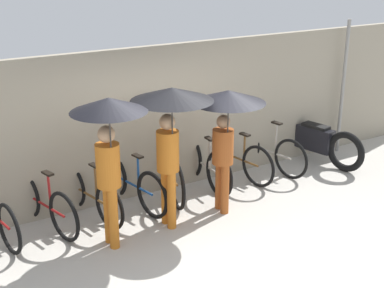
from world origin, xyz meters
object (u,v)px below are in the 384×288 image
at_px(parked_bicycle_4, 169,172).
at_px(motorcycle, 315,141).
at_px(pedestrian_trailing, 227,115).
at_px(parked_bicycle_5, 204,164).
at_px(parked_bicycle_7, 267,150).
at_px(parked_bicycle_2, 90,195).
at_px(parked_bicycle_6, 236,157).
at_px(pedestrian_center, 171,116).
at_px(pedestrian_leading, 109,133).
at_px(parked_bicycle_3, 132,183).
at_px(parked_bicycle_1, 44,204).

bearing_deg(parked_bicycle_4, motorcycle, -78.18).
bearing_deg(motorcycle, pedestrian_trailing, 96.78).
distance_m(parked_bicycle_5, parked_bicycle_7, 1.38).
xyz_separation_m(parked_bicycle_2, parked_bicycle_6, (2.75, 0.09, 0.02)).
distance_m(parked_bicycle_5, pedestrian_center, 2.03).
height_order(parked_bicycle_2, parked_bicycle_6, parked_bicycle_2).
xyz_separation_m(parked_bicycle_6, motorcycle, (1.72, -0.14, 0.03)).
distance_m(parked_bicycle_6, motorcycle, 1.73).
bearing_deg(parked_bicycle_6, pedestrian_leading, 102.29).
bearing_deg(motorcycle, parked_bicycle_2, 77.58).
relative_size(parked_bicycle_5, pedestrian_leading, 0.83).
relative_size(parked_bicycle_4, motorcycle, 0.85).
distance_m(parked_bicycle_6, pedestrian_trailing, 1.85).
height_order(parked_bicycle_2, pedestrian_center, pedestrian_center).
relative_size(parked_bicycle_2, parked_bicycle_7, 0.93).
bearing_deg(parked_bicycle_3, parked_bicycle_2, 80.62).
relative_size(parked_bicycle_4, pedestrian_leading, 0.83).
relative_size(parked_bicycle_3, parked_bicycle_4, 1.01).
bearing_deg(pedestrian_center, parked_bicycle_5, -139.54).
distance_m(parked_bicycle_3, parked_bicycle_4, 0.69).
height_order(parked_bicycle_6, pedestrian_trailing, pedestrian_trailing).
height_order(parked_bicycle_2, parked_bicycle_4, same).
relative_size(parked_bicycle_7, pedestrian_leading, 0.85).
height_order(pedestrian_center, motorcycle, pedestrian_center).
xyz_separation_m(parked_bicycle_1, parked_bicycle_4, (2.07, 0.05, 0.02)).
relative_size(parked_bicycle_1, parked_bicycle_2, 1.02).
bearing_deg(parked_bicycle_1, parked_bicycle_2, -104.96).
relative_size(parked_bicycle_6, pedestrian_center, 0.83).
bearing_deg(parked_bicycle_7, parked_bicycle_2, 81.36).
distance_m(parked_bicycle_4, motorcycle, 3.10).
bearing_deg(motorcycle, parked_bicycle_6, 73.64).
distance_m(parked_bicycle_2, pedestrian_trailing, 2.36).
bearing_deg(pedestrian_trailing, pedestrian_leading, 9.02).
distance_m(parked_bicycle_1, parked_bicycle_7, 4.13).
distance_m(parked_bicycle_6, pedestrian_leading, 3.27).
bearing_deg(pedestrian_center, pedestrian_leading, 4.51).
relative_size(parked_bicycle_7, motorcycle, 0.87).
xyz_separation_m(parked_bicycle_4, pedestrian_center, (-0.50, -1.01, 1.30)).
distance_m(parked_bicycle_2, pedestrian_leading, 1.63).
distance_m(parked_bicycle_2, parked_bicycle_4, 1.38).
height_order(parked_bicycle_3, pedestrian_trailing, pedestrian_trailing).
distance_m(parked_bicycle_3, pedestrian_center, 1.63).
relative_size(parked_bicycle_1, parked_bicycle_5, 0.98).
bearing_deg(parked_bicycle_1, parked_bicycle_4, -102.31).
height_order(parked_bicycle_1, pedestrian_leading, pedestrian_leading).
bearing_deg(parked_bicycle_4, pedestrian_center, 167.45).
xyz_separation_m(parked_bicycle_2, motorcycle, (4.47, -0.05, 0.05)).
bearing_deg(parked_bicycle_4, parked_bicycle_6, -75.16).
bearing_deg(parked_bicycle_1, parked_bicycle_5, -102.54).
relative_size(parked_bicycle_4, parked_bicycle_7, 0.98).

